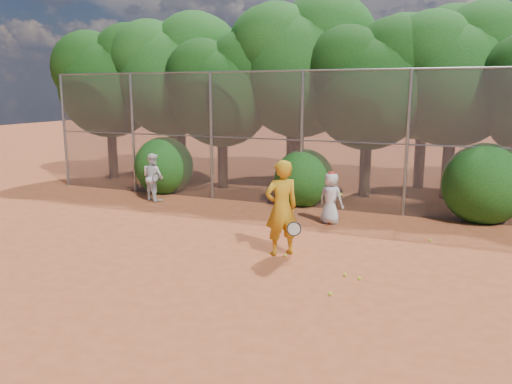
% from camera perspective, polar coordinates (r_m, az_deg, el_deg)
% --- Properties ---
extents(ground, '(80.00, 80.00, 0.00)m').
position_cam_1_polar(ground, '(9.42, -0.24, -9.87)').
color(ground, '#A74A25').
rests_on(ground, ground).
extents(fence_back, '(20.05, 0.09, 4.03)m').
position_cam_1_polar(fence_back, '(14.59, 8.56, 5.94)').
color(fence_back, gray).
rests_on(fence_back, ground).
extents(tree_0, '(4.38, 3.81, 6.00)m').
position_cam_1_polar(tree_0, '(20.63, -16.33, 12.44)').
color(tree_0, black).
rests_on(tree_0, ground).
extents(tree_1, '(4.64, 4.03, 6.35)m').
position_cam_1_polar(tree_1, '(19.60, -9.54, 13.48)').
color(tree_1, black).
rests_on(tree_1, ground).
extents(tree_2, '(3.99, 3.47, 5.47)m').
position_cam_1_polar(tree_2, '(17.76, -3.73, 11.96)').
color(tree_2, black).
rests_on(tree_2, ground).
extents(tree_3, '(4.89, 4.26, 6.70)m').
position_cam_1_polar(tree_3, '(17.78, 5.25, 14.56)').
color(tree_3, black).
rests_on(tree_3, ground).
extents(tree_4, '(4.19, 3.64, 5.73)m').
position_cam_1_polar(tree_4, '(16.57, 12.99, 12.34)').
color(tree_4, black).
rests_on(tree_4, ground).
extents(tree_5, '(4.51, 3.92, 6.17)m').
position_cam_1_polar(tree_5, '(17.14, 21.99, 12.74)').
color(tree_5, black).
rests_on(tree_5, ground).
extents(tree_9, '(4.83, 4.20, 6.62)m').
position_cam_1_polar(tree_9, '(22.09, -8.56, 13.72)').
color(tree_9, black).
rests_on(tree_9, ground).
extents(tree_10, '(5.15, 4.48, 7.06)m').
position_cam_1_polar(tree_10, '(20.19, 4.41, 14.86)').
color(tree_10, black).
rests_on(tree_10, ground).
extents(tree_11, '(4.64, 4.03, 6.35)m').
position_cam_1_polar(tree_11, '(18.79, 18.99, 13.12)').
color(tree_11, black).
rests_on(tree_11, ground).
extents(bush_0, '(2.00, 2.00, 2.00)m').
position_cam_1_polar(bush_0, '(17.36, -10.48, 3.25)').
color(bush_0, '#144711').
rests_on(bush_0, ground).
extents(bush_1, '(1.80, 1.80, 1.80)m').
position_cam_1_polar(bush_1, '(15.26, 5.50, 1.89)').
color(bush_1, '#144711').
rests_on(bush_1, ground).
extents(bush_2, '(2.20, 2.20, 2.20)m').
position_cam_1_polar(bush_2, '(14.59, 24.63, 1.24)').
color(bush_2, '#144711').
rests_on(bush_2, ground).
extents(player_yellow, '(0.95, 0.86, 2.04)m').
position_cam_1_polar(player_yellow, '(10.49, 2.93, -1.83)').
color(player_yellow, '#C68C17').
rests_on(player_yellow, ground).
extents(player_teen, '(0.76, 0.60, 1.40)m').
position_cam_1_polar(player_teen, '(13.14, 8.56, -0.65)').
color(player_teen, silver).
rests_on(player_teen, ground).
extents(player_white, '(0.91, 0.80, 1.52)m').
position_cam_1_polar(player_white, '(16.10, -11.69, 1.70)').
color(player_white, white).
rests_on(player_white, ground).
extents(ball_0, '(0.07, 0.07, 0.07)m').
position_cam_1_polar(ball_0, '(9.54, 11.71, -9.63)').
color(ball_0, '#CAE629').
rests_on(ball_0, ground).
extents(ball_1, '(0.07, 0.07, 0.07)m').
position_cam_1_polar(ball_1, '(12.28, 19.28, -5.24)').
color(ball_1, '#CAE629').
rests_on(ball_1, ground).
extents(ball_2, '(0.07, 0.07, 0.07)m').
position_cam_1_polar(ball_2, '(9.67, 10.14, -9.27)').
color(ball_2, '#CAE629').
rests_on(ball_2, ground).
extents(ball_4, '(0.07, 0.07, 0.07)m').
position_cam_1_polar(ball_4, '(10.60, 3.40, -7.23)').
color(ball_4, '#CAE629').
rests_on(ball_4, ground).
extents(ball_6, '(0.07, 0.07, 0.07)m').
position_cam_1_polar(ball_6, '(8.77, 8.47, -11.44)').
color(ball_6, '#CAE629').
rests_on(ball_6, ground).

